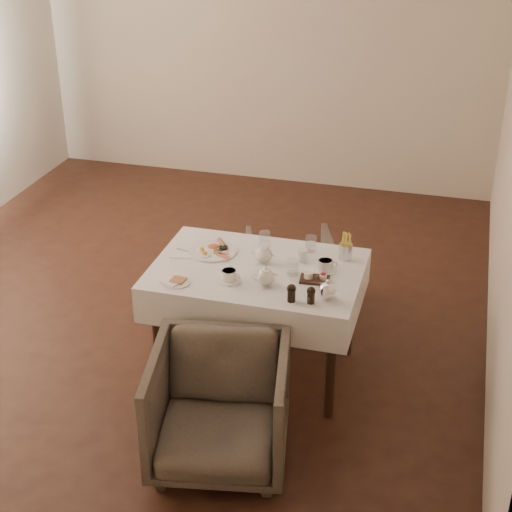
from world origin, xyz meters
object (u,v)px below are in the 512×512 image
Objects in this scene: armchair_far at (290,274)px; breakfast_plate at (213,250)px; table at (257,284)px; armchair_near at (219,408)px; teapot_centre at (264,253)px.

breakfast_plate is at bearing 42.11° from armchair_far.
breakfast_plate reaches higher than table.
armchair_near is at bearing 69.71° from armchair_far.
armchair_near reaches higher than armchair_far.
breakfast_plate is (-0.36, -0.67, 0.48)m from armchair_far.
teapot_centre is (0.34, -0.05, 0.05)m from breakfast_plate.
table is at bearing -91.74° from teapot_centre.
armchair_near is 1.13m from breakfast_plate.
armchair_far is at bearing 50.25° from breakfast_plate.
table is at bearing 67.78° from armchair_far.
table reaches higher than armchair_far.
armchair_far is 0.90m from breakfast_plate.
armchair_near is 1.06m from teapot_centre.
armchair_near is (0.02, -0.86, -0.30)m from table.
table is 0.91m from armchair_near.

